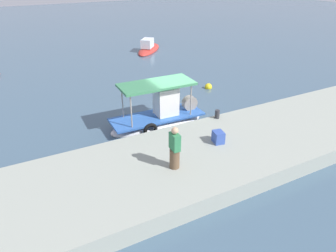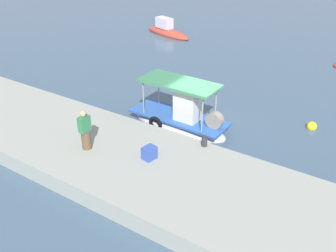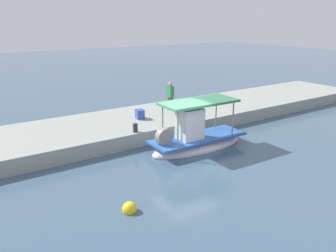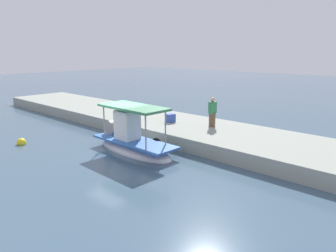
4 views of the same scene
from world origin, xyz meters
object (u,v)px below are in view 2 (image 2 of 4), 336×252
Objects in this scene: cargo_crate at (149,153)px; marker_buoy at (312,126)px; mooring_bollard at (204,141)px; fisherman_near_bollard at (85,132)px; moored_boat_near at (167,31)px; main_fishing_boat at (180,119)px.

cargo_crate is 1.05× the size of marker_buoy.
mooring_bollard is 6.20m from marker_buoy.
cargo_crate reaches higher than mooring_bollard.
moored_boat_near is (-7.99, 18.45, -1.23)m from fisherman_near_bollard.
moored_boat_near reaches higher than cargo_crate.
moored_boat_near is (-11.91, 15.73, -0.67)m from mooring_bollard.
mooring_bollard reaches higher than marker_buoy.
cargo_crate is at bearing -76.69° from main_fishing_boat.
main_fishing_boat is 5.03m from fisherman_near_bollard.
main_fishing_boat is 6.39m from marker_buoy.
main_fishing_boat is 11.94× the size of mooring_bollard.
fisherman_near_bollard reaches higher than moored_boat_near.
moored_boat_near is (-15.05, 10.45, 0.18)m from marker_buoy.
fisherman_near_bollard is 3.31× the size of cargo_crate.
main_fishing_boat reaches higher than marker_buoy.
fisherman_near_bollard is at bearing -163.55° from cargo_crate.
cargo_crate is (0.92, -3.88, 0.52)m from main_fishing_boat.
cargo_crate is at bearing -124.70° from mooring_bollard.
fisherman_near_bollard reaches higher than main_fishing_boat.
mooring_bollard is at bearing -52.86° from moored_boat_near.
marker_buoy is 0.09× the size of moored_boat_near.
cargo_crate is 20.62m from moored_boat_near.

